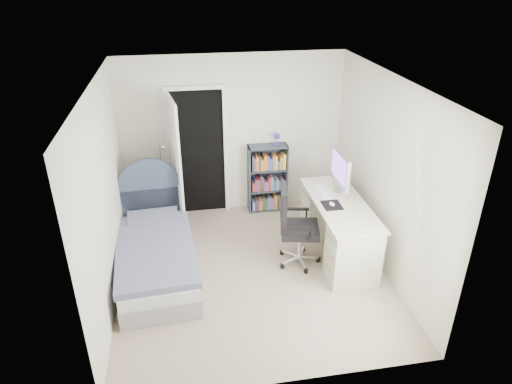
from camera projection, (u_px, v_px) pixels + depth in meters
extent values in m
cube|color=gray|center=(252.00, 273.00, 6.02)|extent=(3.40, 3.60, 0.05)
cube|color=white|center=(251.00, 80.00, 4.87)|extent=(3.40, 3.60, 0.05)
cube|color=silver|center=(233.00, 135.00, 7.05)|extent=(3.40, 0.05, 2.50)
cube|color=silver|center=(287.00, 280.00, 3.84)|extent=(3.40, 0.05, 2.50)
cube|color=silver|center=(102.00, 198.00, 5.18)|extent=(0.05, 3.60, 2.50)
cube|color=silver|center=(388.00, 176.00, 5.71)|extent=(0.05, 3.60, 2.50)
cube|color=black|center=(198.00, 153.00, 7.05)|extent=(0.80, 0.01, 2.00)
cube|color=white|center=(170.00, 156.00, 6.97)|extent=(0.06, 0.06, 2.00)
cube|color=white|center=(226.00, 152.00, 7.10)|extent=(0.06, 0.06, 2.00)
cube|color=white|center=(194.00, 88.00, 6.57)|extent=(0.92, 0.06, 0.06)
cube|color=white|center=(176.00, 166.00, 6.63)|extent=(0.16, 0.80, 2.00)
cube|color=gray|center=(158.00, 267.00, 5.90)|extent=(1.04, 1.99, 0.25)
cube|color=silver|center=(156.00, 254.00, 5.81)|extent=(1.02, 1.95, 0.15)
cube|color=slate|center=(156.00, 251.00, 5.67)|extent=(1.06, 1.70, 0.10)
cube|color=slate|center=(153.00, 218.00, 6.35)|extent=(0.71, 0.43, 0.12)
cube|color=#394358|center=(153.00, 212.00, 6.65)|extent=(0.92, 0.12, 0.77)
cylinder|color=#394358|center=(150.00, 188.00, 6.48)|extent=(0.92, 0.12, 0.92)
cylinder|color=#D4B182|center=(142.00, 216.00, 6.76)|extent=(0.04, 0.04, 0.56)
cylinder|color=#D4B182|center=(144.00, 204.00, 7.10)|extent=(0.04, 0.04, 0.56)
cylinder|color=#D4B182|center=(169.00, 214.00, 6.82)|extent=(0.04, 0.04, 0.56)
cylinder|color=#D4B182|center=(169.00, 202.00, 7.16)|extent=(0.04, 0.04, 0.56)
cube|color=#D4B182|center=(154.00, 193.00, 6.84)|extent=(0.45, 0.45, 0.03)
cube|color=#D4B182|center=(157.00, 214.00, 7.00)|extent=(0.40, 0.40, 0.02)
cube|color=#B24C33|center=(150.00, 192.00, 6.82)|extent=(0.18, 0.25, 0.03)
cube|color=#3F598C|center=(150.00, 190.00, 6.81)|extent=(0.17, 0.23, 0.03)
cube|color=#D8CC7F|center=(150.00, 188.00, 6.79)|extent=(0.16, 0.22, 0.03)
cylinder|color=silver|center=(167.00, 222.00, 7.14)|extent=(0.19, 0.19, 0.02)
cylinder|color=silver|center=(164.00, 185.00, 6.85)|extent=(0.01, 0.01, 1.29)
sphere|color=silver|center=(164.00, 147.00, 6.55)|extent=(0.07, 0.07, 0.07)
cube|color=#343E47|center=(249.00, 179.00, 7.26)|extent=(0.02, 0.27, 1.11)
cube|color=#343E47|center=(286.00, 177.00, 7.35)|extent=(0.02, 0.27, 1.11)
cube|color=#343E47|center=(268.00, 146.00, 7.06)|extent=(0.62, 0.27, 0.02)
cube|color=#343E47|center=(267.00, 208.00, 7.55)|extent=(0.62, 0.27, 0.02)
cube|color=#343E47|center=(266.00, 175.00, 7.42)|extent=(0.62, 0.01, 1.11)
cube|color=#343E47|center=(267.00, 189.00, 7.40)|extent=(0.58, 0.25, 0.02)
cube|color=#343E47|center=(267.00, 169.00, 7.24)|extent=(0.58, 0.25, 0.02)
cylinder|color=#31249F|center=(276.00, 145.00, 7.07)|extent=(0.11, 0.11, 0.02)
cylinder|color=silver|center=(276.00, 140.00, 7.04)|extent=(0.01, 0.01, 0.14)
sphere|color=#31249F|center=(277.00, 136.00, 6.98)|extent=(0.10, 0.10, 0.10)
cube|color=#7F72B2|center=(253.00, 204.00, 7.45)|extent=(0.04, 0.19, 0.15)
cube|color=#3F3F3F|center=(256.00, 203.00, 7.45)|extent=(0.03, 0.19, 0.18)
cube|color=#994C7F|center=(258.00, 204.00, 7.46)|extent=(0.02, 0.19, 0.16)
cube|color=orange|center=(260.00, 203.00, 7.47)|extent=(0.04, 0.19, 0.18)
cube|color=#3F3F3F|center=(263.00, 202.00, 7.47)|extent=(0.05, 0.19, 0.21)
cube|color=#337F4C|center=(266.00, 203.00, 7.48)|extent=(0.03, 0.19, 0.17)
cube|color=#7F72B2|center=(269.00, 202.00, 7.48)|extent=(0.05, 0.19, 0.20)
cube|color=#7F72B2|center=(272.00, 202.00, 7.50)|extent=(0.04, 0.19, 0.18)
cube|color=orange|center=(275.00, 200.00, 7.49)|extent=(0.04, 0.19, 0.24)
cube|color=#3F3F3F|center=(277.00, 200.00, 7.50)|extent=(0.03, 0.19, 0.24)
cube|color=#D8BF4C|center=(280.00, 201.00, 7.51)|extent=(0.03, 0.19, 0.19)
cube|color=#335999|center=(282.00, 201.00, 7.52)|extent=(0.03, 0.19, 0.18)
cube|color=#B23333|center=(253.00, 186.00, 7.30)|extent=(0.03, 0.19, 0.15)
cube|color=#335999|center=(255.00, 184.00, 7.29)|extent=(0.02, 0.19, 0.19)
cube|color=#B23333|center=(258.00, 184.00, 7.30)|extent=(0.05, 0.19, 0.20)
cube|color=#3F3F3F|center=(261.00, 182.00, 7.30)|extent=(0.05, 0.19, 0.24)
cube|color=#994C7F|center=(264.00, 185.00, 7.33)|extent=(0.04, 0.19, 0.15)
cube|color=#7F72B2|center=(267.00, 185.00, 7.33)|extent=(0.02, 0.19, 0.14)
cube|color=#B23333|center=(269.00, 183.00, 7.33)|extent=(0.03, 0.19, 0.21)
cube|color=#7F72B2|center=(271.00, 182.00, 7.33)|extent=(0.05, 0.19, 0.22)
cube|color=#335999|center=(274.00, 184.00, 7.35)|extent=(0.04, 0.19, 0.16)
cube|color=#D8BF4C|center=(277.00, 183.00, 7.35)|extent=(0.02, 0.19, 0.17)
cube|color=#335999|center=(279.00, 184.00, 7.36)|extent=(0.04, 0.19, 0.14)
cube|color=#994C7F|center=(282.00, 183.00, 7.37)|extent=(0.05, 0.19, 0.16)
cube|color=#3F3F3F|center=(252.00, 163.00, 7.12)|extent=(0.03, 0.19, 0.24)
cube|color=#994C7F|center=(255.00, 163.00, 7.13)|extent=(0.02, 0.19, 0.21)
cube|color=orange|center=(257.00, 162.00, 7.13)|extent=(0.03, 0.19, 0.24)
cube|color=#3F3F3F|center=(259.00, 162.00, 7.13)|extent=(0.02, 0.19, 0.24)
cube|color=orange|center=(261.00, 164.00, 7.15)|extent=(0.05, 0.19, 0.18)
cube|color=orange|center=(265.00, 162.00, 7.15)|extent=(0.04, 0.19, 0.25)
cube|color=#994C7F|center=(267.00, 162.00, 7.15)|extent=(0.03, 0.19, 0.24)
cube|color=#335999|center=(270.00, 163.00, 7.17)|extent=(0.05, 0.19, 0.19)
cube|color=orange|center=(273.00, 162.00, 7.17)|extent=(0.04, 0.19, 0.23)
cube|color=#D8BF4C|center=(276.00, 162.00, 7.18)|extent=(0.03, 0.19, 0.23)
cube|color=#335999|center=(278.00, 164.00, 7.20)|extent=(0.03, 0.19, 0.14)
cube|color=orange|center=(280.00, 162.00, 7.19)|extent=(0.04, 0.19, 0.20)
cube|color=#D8BF4C|center=(283.00, 161.00, 7.19)|extent=(0.05, 0.19, 0.24)
cube|color=beige|center=(340.00, 203.00, 6.02)|extent=(0.67, 1.66, 0.03)
cube|color=beige|center=(353.00, 254.00, 5.69)|extent=(0.61, 0.44, 0.78)
cube|color=beige|center=(325.00, 209.00, 6.72)|extent=(0.61, 0.44, 0.78)
cube|color=silver|center=(340.00, 190.00, 6.32)|extent=(0.18, 0.18, 0.01)
cube|color=silver|center=(343.00, 182.00, 6.27)|extent=(0.03, 0.07, 0.24)
cube|color=silver|center=(340.00, 169.00, 6.17)|extent=(0.05, 0.62, 0.44)
cube|color=#8D54CD|center=(338.00, 168.00, 6.16)|extent=(0.00, 0.55, 0.36)
cube|color=white|center=(323.00, 192.00, 6.29)|extent=(0.14, 0.44, 0.02)
cube|color=black|center=(332.00, 205.00, 5.95)|extent=(0.24, 0.29, 0.00)
ellipsoid|color=white|center=(332.00, 204.00, 5.94)|extent=(0.07, 0.11, 0.03)
cube|color=silver|center=(308.00, 258.00, 6.19)|extent=(0.29, 0.09, 0.03)
cylinder|color=black|center=(318.00, 260.00, 6.20)|extent=(0.07, 0.07, 0.06)
cube|color=silver|center=(301.00, 252.00, 6.31)|extent=(0.17, 0.27, 0.03)
cylinder|color=black|center=(303.00, 249.00, 6.44)|extent=(0.07, 0.07, 0.06)
cube|color=silver|center=(290.00, 254.00, 6.27)|extent=(0.22, 0.24, 0.03)
cylinder|color=black|center=(282.00, 252.00, 6.35)|extent=(0.07, 0.07, 0.06)
cube|color=silver|center=(291.00, 261.00, 6.12)|extent=(0.27, 0.16, 0.03)
cylinder|color=black|center=(282.00, 266.00, 6.07)|extent=(0.07, 0.07, 0.06)
cube|color=silver|center=(302.00, 263.00, 6.08)|extent=(0.07, 0.29, 0.03)
cylinder|color=black|center=(306.00, 271.00, 5.97)|extent=(0.07, 0.07, 0.06)
cylinder|color=silver|center=(299.00, 244.00, 6.10)|extent=(0.06, 0.06, 0.42)
cube|color=black|center=(300.00, 229.00, 5.99)|extent=(0.57, 0.57, 0.09)
cube|color=black|center=(284.00, 208.00, 5.85)|extent=(0.16, 0.45, 0.56)
cube|color=black|center=(300.00, 229.00, 5.68)|extent=(0.31, 0.10, 0.03)
cube|color=black|center=(298.00, 209.00, 6.15)|extent=(0.31, 0.10, 0.03)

